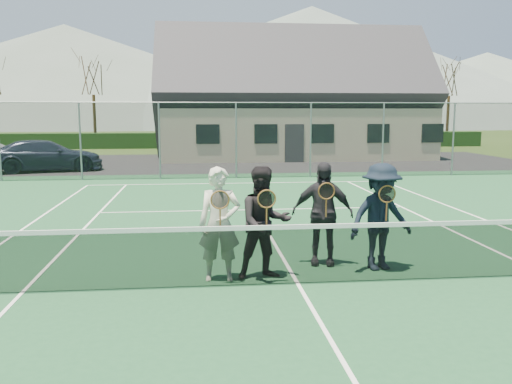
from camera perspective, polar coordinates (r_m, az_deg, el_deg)
The scene contains 20 objects.
ground at distance 28.11m, azimuth -3.02°, elevation 3.06°, with size 220.00×220.00×0.00m, color #2E4619.
court_surface at distance 8.51m, azimuth 4.44°, elevation -9.73°, with size 30.00×30.00×0.02m, color #1C4C2B.
tarmac_carpark at distance 28.18m, azimuth -11.18°, elevation 2.93°, with size 40.00×12.00×0.01m, color black.
hedge_row at distance 40.03m, azimuth -3.97°, elevation 5.47°, with size 40.00×1.20×1.10m, color black.
hill_west at distance 105.78m, azimuth -19.33°, elevation 11.49°, with size 110.00×110.00×18.00m, color #526257.
hill_centre at distance 105.50m, azimuth 5.82°, elevation 13.01°, with size 120.00×120.00×22.00m, color slate.
hill_east at distance 117.51m, azimuth 23.00°, elevation 9.97°, with size 90.00×90.00×14.00m, color slate.
car_c at distance 25.89m, azimuth -21.22°, elevation 3.58°, with size 1.96×4.82×1.40m, color #1B2136.
court_markings at distance 8.51m, azimuth 4.44°, elevation -9.64°, with size 11.03×23.83×0.01m.
tennis_net at distance 8.36m, azimuth 4.48°, elevation -6.29°, with size 11.68×0.08×1.10m.
perimeter_fence at distance 21.53m, azimuth -2.11°, elevation 5.46°, with size 30.07×0.07×3.02m.
clubhouse at distance 32.44m, azimuth 3.73°, elevation 10.83°, with size 15.60×8.20×7.70m.
tree_b at distance 41.74m, azimuth -16.84°, elevation 12.45°, with size 3.20×3.20×7.77m.
tree_c at distance 41.21m, azimuth -1.25°, elevation 12.86°, with size 3.20×3.20×7.77m.
tree_d at distance 43.23m, azimuth 12.41°, elevation 12.47°, with size 3.20×3.20×7.77m.
tree_e at distance 45.46m, azimuth 19.76°, elevation 11.97°, with size 3.20×3.20×7.77m.
player_a at distance 8.50m, azimuth -3.86°, elevation -3.38°, with size 0.67×0.51×1.80m.
player_b at distance 8.57m, azimuth 0.90°, elevation -3.28°, with size 0.97×0.81×1.80m.
player_c at distance 9.44m, azimuth 7.00°, elevation -2.24°, with size 1.13×0.68×1.80m.
player_d at distance 9.29m, azimuth 12.99°, elevation -2.57°, with size 1.29×0.94×1.80m.
Camera 1 is at (-1.50, -7.95, 2.67)m, focal length 38.00 mm.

